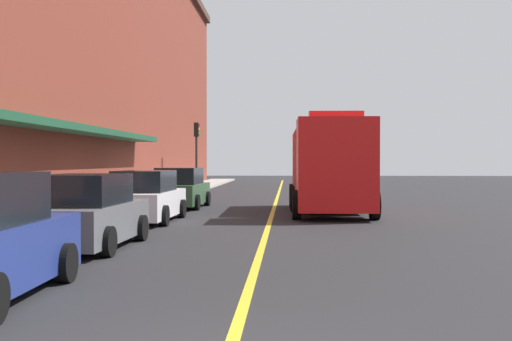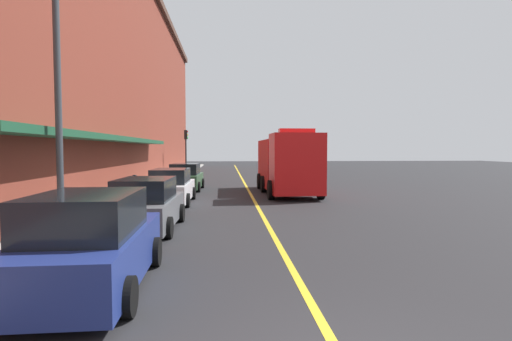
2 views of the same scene
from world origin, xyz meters
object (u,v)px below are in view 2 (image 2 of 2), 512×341
parking_meter_2 (131,186)px  traffic_light_near (186,143)px  street_lamp_left (58,82)px  parked_car_0 (90,245)px  parked_car_2 (171,187)px  parked_car_1 (147,206)px  fire_truck (287,164)px  parking_meter_1 (156,176)px  parking_meter_0 (135,185)px  parked_car_3 (186,178)px

parking_meter_2 → traffic_light_near: (0.06, 22.23, 2.10)m
parking_meter_2 → street_lamp_left: size_ratio=0.19×
street_lamp_left → parked_car_0: bearing=-61.8°
parked_car_2 → parked_car_1: bearing=-178.7°
parking_meter_2 → fire_truck: bearing=39.6°
parking_meter_1 → parked_car_2: bearing=-70.1°
parked_car_0 → parked_car_1: parked_car_0 is taller
parked_car_2 → traffic_light_near: traffic_light_near is taller
parking_meter_2 → traffic_light_near: size_ratio=0.31×
parked_car_2 → parking_meter_2: size_ratio=3.52×
parked_car_1 → traffic_light_near: (-1.34, 26.15, 2.37)m
parking_meter_1 → street_lamp_left: street_lamp_left is taller
street_lamp_left → parking_meter_1: bearing=87.0°
parking_meter_1 → parking_meter_2: bearing=-90.0°
parked_car_0 → street_lamp_left: (-2.04, 3.80, 3.56)m
fire_truck → traffic_light_near: (-7.43, 16.03, 1.42)m
fire_truck → parking_meter_2: bearing=-51.3°
parked_car_0 → fire_truck: size_ratio=0.54×
parking_meter_0 → fire_truck: bearing=36.6°
parking_meter_2 → parked_car_3: bearing=80.5°
parked_car_1 → traffic_light_near: size_ratio=1.01×
street_lamp_left → parking_meter_0: bearing=84.4°
parked_car_1 → parked_car_0: bearing=-178.2°
parked_car_1 → parked_car_3: bearing=1.4°
parking_meter_0 → parking_meter_1: same height
parking_meter_1 → traffic_light_near: (0.06, 16.23, 2.10)m
parking_meter_2 → street_lamp_left: street_lamp_left is taller
parking_meter_0 → parking_meter_2: 0.63m
parked_car_0 → street_lamp_left: street_lamp_left is taller
parked_car_1 → parking_meter_0: bearing=18.5°
parked_car_3 → parking_meter_0: parked_car_3 is taller
fire_truck → traffic_light_near: 17.73m
fire_truck → traffic_light_near: size_ratio=1.89×
parked_car_3 → fire_truck: 6.55m
street_lamp_left → traffic_light_near: (0.66, 27.75, -1.24)m
parked_car_2 → traffic_light_near: size_ratio=1.09×
parking_meter_1 → fire_truck: bearing=1.5°
parked_car_1 → traffic_light_near: traffic_light_near is taller
parked_car_0 → parked_car_3: (-0.04, 17.75, -0.05)m
parking_meter_0 → parking_meter_1: (0.00, 5.37, 0.00)m
parked_car_1 → parking_meter_1: size_ratio=3.25×
parked_car_2 → street_lamp_left: 8.84m
parking_meter_2 → street_lamp_left: bearing=-96.2°
parked_car_0 → parking_meter_0: bearing=7.1°
fire_truck → parking_meter_2: (-7.50, -6.20, -0.67)m
fire_truck → parked_car_1: bearing=-32.0°
parked_car_2 → street_lamp_left: (-1.94, -7.82, 3.62)m
fire_truck → street_lamp_left: street_lamp_left is taller
parking_meter_1 → parking_meter_2: 6.00m
parked_car_3 → parking_meter_0: 7.92m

